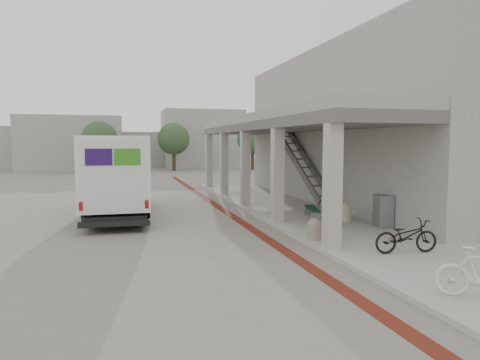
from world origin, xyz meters
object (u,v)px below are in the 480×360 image
object	(u,v)px
fedex_truck	(118,174)
bench	(312,211)
utility_cabinet	(383,211)
bicycle_black	(406,236)

from	to	relation	value
fedex_truck	bench	xyz separation A→B (m)	(6.70, -3.11, -1.23)
bench	utility_cabinet	xyz separation A→B (m)	(1.51, -2.07, 0.25)
bench	fedex_truck	bearing A→B (deg)	170.41
fedex_truck	utility_cabinet	xyz separation A→B (m)	(8.21, -5.18, -0.98)
utility_cabinet	bicycle_black	world-z (taller)	utility_cabinet
bench	utility_cabinet	bearing A→B (deg)	-38.54
bench	bicycle_black	distance (m)	5.07
bench	utility_cabinet	distance (m)	2.57
bench	bicycle_black	size ratio (longest dim) A/B	1.02
bench	utility_cabinet	world-z (taller)	utility_cabinet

